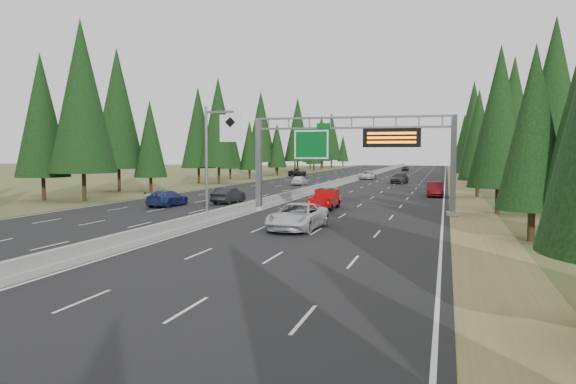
% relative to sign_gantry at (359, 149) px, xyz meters
% --- Properties ---
extents(road, '(32.00, 260.00, 0.08)m').
position_rel_sign_gantry_xyz_m(road, '(-8.92, 45.12, -5.23)').
color(road, black).
rests_on(road, ground).
extents(shoulder_right, '(3.60, 260.00, 0.06)m').
position_rel_sign_gantry_xyz_m(shoulder_right, '(8.88, 45.12, -5.24)').
color(shoulder_right, olive).
rests_on(shoulder_right, ground).
extents(shoulder_left, '(3.60, 260.00, 0.06)m').
position_rel_sign_gantry_xyz_m(shoulder_left, '(-26.72, 45.12, -5.24)').
color(shoulder_left, '#455326').
rests_on(shoulder_left, ground).
extents(median_barrier, '(0.70, 260.00, 0.85)m').
position_rel_sign_gantry_xyz_m(median_barrier, '(-8.92, 45.12, -4.85)').
color(median_barrier, gray).
rests_on(median_barrier, road).
extents(sign_gantry, '(16.75, 0.98, 7.80)m').
position_rel_sign_gantry_xyz_m(sign_gantry, '(0.00, 0.00, 0.00)').
color(sign_gantry, slate).
rests_on(sign_gantry, road).
extents(hov_sign_pole, '(2.80, 0.50, 8.00)m').
position_rel_sign_gantry_xyz_m(hov_sign_pole, '(-8.33, -9.92, -0.54)').
color(hov_sign_pole, slate).
rests_on(hov_sign_pole, road).
extents(tree_row_right, '(11.28, 238.42, 18.91)m').
position_rel_sign_gantry_xyz_m(tree_row_right, '(13.47, 38.55, 3.62)').
color(tree_row_right, black).
rests_on(tree_row_right, ground).
extents(tree_row_left, '(12.01, 240.35, 18.88)m').
position_rel_sign_gantry_xyz_m(tree_row_left, '(-30.85, 26.56, 4.33)').
color(tree_row_left, black).
rests_on(tree_row_left, ground).
extents(silver_minivan, '(3.15, 6.18, 1.67)m').
position_rel_sign_gantry_xyz_m(silver_minivan, '(-2.25, -10.83, -4.35)').
color(silver_minivan, silver).
rests_on(silver_minivan, road).
extents(red_pickup, '(1.90, 5.33, 1.74)m').
position_rel_sign_gantry_xyz_m(red_pickup, '(-3.25, 2.71, -4.23)').
color(red_pickup, black).
rests_on(red_pickup, road).
extents(car_ahead_green, '(2.17, 4.48, 1.47)m').
position_rel_sign_gantry_xyz_m(car_ahead_green, '(-4.90, 9.43, -4.45)').
color(car_ahead_green, '#124E27').
rests_on(car_ahead_green, road).
extents(car_ahead_dkred, '(2.01, 5.02, 1.62)m').
position_rel_sign_gantry_xyz_m(car_ahead_dkred, '(5.58, 19.13, -4.38)').
color(car_ahead_dkred, '#4F0B11').
rests_on(car_ahead_dkred, road).
extents(car_ahead_dkgrey, '(2.71, 5.79, 1.64)m').
position_rel_sign_gantry_xyz_m(car_ahead_dkgrey, '(-0.33, 45.36, -4.37)').
color(car_ahead_dkgrey, black).
rests_on(car_ahead_dkgrey, road).
extents(car_ahead_white, '(2.54, 5.38, 1.49)m').
position_rel_sign_gantry_xyz_m(car_ahead_white, '(-7.05, 58.02, -4.45)').
color(car_ahead_white, silver).
rests_on(car_ahead_white, road).
extents(car_ahead_far, '(1.83, 4.04, 1.34)m').
position_rel_sign_gantry_xyz_m(car_ahead_far, '(-3.71, 106.62, -4.52)').
color(car_ahead_far, black).
rests_on(car_ahead_far, road).
extents(car_onc_near, '(1.95, 4.71, 1.52)m').
position_rel_sign_gantry_xyz_m(car_onc_near, '(-13.50, 5.49, -4.43)').
color(car_onc_near, black).
rests_on(car_onc_near, road).
extents(car_onc_blue, '(2.24, 5.15, 1.47)m').
position_rel_sign_gantry_xyz_m(car_onc_blue, '(-17.67, 0.98, -4.45)').
color(car_onc_blue, navy).
rests_on(car_onc_blue, road).
extents(car_onc_white, '(1.82, 4.32, 1.46)m').
position_rel_sign_gantry_xyz_m(car_onc_white, '(-14.51, 36.57, -4.46)').
color(car_onc_white, silver).
rests_on(car_onc_white, road).
extents(car_onc_far, '(2.78, 5.76, 1.58)m').
position_rel_sign_gantry_xyz_m(car_onc_far, '(-23.19, 68.24, -4.40)').
color(car_onc_far, black).
rests_on(car_onc_far, road).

